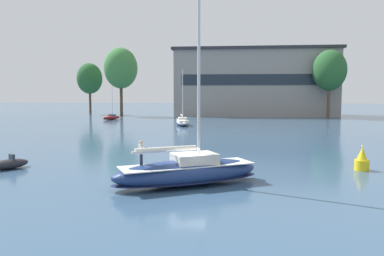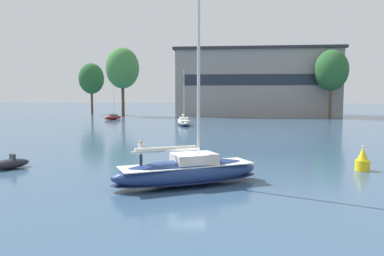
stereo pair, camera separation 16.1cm
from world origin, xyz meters
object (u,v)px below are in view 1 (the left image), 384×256
at_px(sailboat_main, 188,171).
at_px(motor_tender, 8,164).
at_px(sailboat_moored_mid_channel, 182,122).
at_px(tree_shore_left, 330,70).
at_px(tree_shore_center, 121,68).
at_px(channel_buoy, 362,160).
at_px(tree_shore_right, 90,79).
at_px(sailboat_moored_near_marina, 111,117).

relative_size(sailboat_main, motor_tender, 4.07).
xyz_separation_m(sailboat_main, sailboat_moored_mid_channel, (-6.27, 45.72, -0.25)).
bearing_deg(sailboat_main, tree_shore_left, 69.13).
xyz_separation_m(tree_shore_center, channel_buoy, (39.29, -66.03, -11.78)).
bearing_deg(tree_shore_left, sailboat_moored_mid_channel, -143.77).
height_order(tree_shore_left, tree_shore_right, tree_shore_left).
xyz_separation_m(sailboat_moored_mid_channel, channel_buoy, (19.58, -39.52, 0.09)).
bearing_deg(tree_shore_left, sailboat_moored_near_marina, -168.30).
relative_size(sailboat_main, sailboat_moored_mid_channel, 1.35).
relative_size(sailboat_main, sailboat_moored_near_marina, 1.83).
bearing_deg(tree_shore_right, sailboat_main, -64.76).
height_order(tree_shore_left, sailboat_main, tree_shore_left).
distance_m(sailboat_moored_mid_channel, motor_tender, 42.90).
distance_m(sailboat_moored_near_marina, motor_tender, 56.25).
bearing_deg(sailboat_moored_mid_channel, channel_buoy, -63.64).
relative_size(tree_shore_left, channel_buoy, 8.12).
height_order(sailboat_main, motor_tender, sailboat_main).
distance_m(tree_shore_left, sailboat_moored_near_marina, 53.36).
height_order(sailboat_moored_mid_channel, motor_tender, sailboat_moored_mid_channel).
relative_size(tree_shore_right, channel_buoy, 7.10).
bearing_deg(sailboat_moored_near_marina, sailboat_main, -67.51).
distance_m(tree_shore_right, sailboat_moored_mid_channel, 45.30).
relative_size(sailboat_moored_near_marina, channel_buoy, 3.81).
bearing_deg(motor_tender, channel_buoy, 4.93).
bearing_deg(tree_shore_right, channel_buoy, -55.09).
bearing_deg(motor_tender, sailboat_moored_mid_channel, 78.04).
bearing_deg(tree_shore_left, channel_buoy, -101.81).
distance_m(tree_shore_center, tree_shore_right, 12.39).
height_order(sailboat_moored_mid_channel, channel_buoy, sailboat_moored_mid_channel).
distance_m(tree_shore_right, sailboat_moored_near_marina, 24.30).
height_order(tree_shore_right, motor_tender, tree_shore_right).
relative_size(tree_shore_left, motor_tender, 4.75).
distance_m(tree_shore_center, sailboat_moored_mid_channel, 35.11).
height_order(sailboat_moored_near_marina, channel_buoy, sailboat_moored_near_marina).
bearing_deg(tree_shore_center, tree_shore_left, -2.65).
bearing_deg(tree_shore_center, channel_buoy, -59.25).
relative_size(tree_shore_right, sailboat_main, 1.02).
height_order(motor_tender, channel_buoy, channel_buoy).
height_order(tree_shore_center, sailboat_moored_near_marina, tree_shore_center).
xyz_separation_m(tree_shore_right, motor_tender, (21.56, -74.16, -9.72)).
bearing_deg(sailboat_main, tree_shore_center, 109.78).
bearing_deg(motor_tender, tree_shore_left, 57.70).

